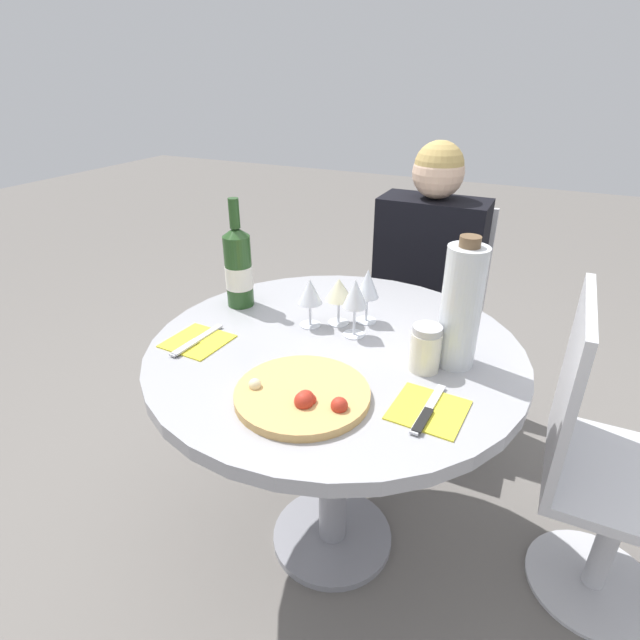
{
  "coord_description": "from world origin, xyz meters",
  "views": [
    {
      "loc": [
        0.46,
        -1.04,
        1.39
      ],
      "look_at": [
        -0.01,
        -0.06,
        0.83
      ],
      "focal_mm": 28.0,
      "sensor_mm": 36.0,
      "label": 1
    }
  ],
  "objects_px": {
    "chair_behind_diner": "(427,318)",
    "pizza_large": "(303,395)",
    "chair_empty_side": "(601,470)",
    "dining_table": "(335,382)",
    "seated_diner": "(419,313)",
    "tall_carafe": "(461,307)",
    "wine_bottle": "(238,267)"
  },
  "relations": [
    {
      "from": "chair_behind_diner",
      "to": "pizza_large",
      "type": "distance_m",
      "value": 1.16
    },
    {
      "from": "chair_empty_side",
      "to": "pizza_large",
      "type": "relative_size",
      "value": 2.97
    },
    {
      "from": "dining_table",
      "to": "seated_diner",
      "type": "height_order",
      "value": "seated_diner"
    },
    {
      "from": "chair_behind_diner",
      "to": "dining_table",
      "type": "bearing_deg",
      "value": 87.02
    },
    {
      "from": "tall_carafe",
      "to": "wine_bottle",
      "type": "bearing_deg",
      "value": 174.99
    },
    {
      "from": "seated_diner",
      "to": "chair_behind_diner",
      "type": "bearing_deg",
      "value": -90.0
    },
    {
      "from": "chair_empty_side",
      "to": "tall_carafe",
      "type": "bearing_deg",
      "value": -70.78
    },
    {
      "from": "chair_behind_diner",
      "to": "wine_bottle",
      "type": "xyz_separation_m",
      "value": [
        -0.41,
        -0.76,
        0.43
      ]
    },
    {
      "from": "chair_behind_diner",
      "to": "seated_diner",
      "type": "bearing_deg",
      "value": 90.0
    },
    {
      "from": "dining_table",
      "to": "wine_bottle",
      "type": "relative_size",
      "value": 3.0
    },
    {
      "from": "seated_diner",
      "to": "pizza_large",
      "type": "distance_m",
      "value": 1.0
    },
    {
      "from": "tall_carafe",
      "to": "chair_behind_diner",
      "type": "bearing_deg",
      "value": 107.17
    },
    {
      "from": "chair_empty_side",
      "to": "pizza_large",
      "type": "distance_m",
      "value": 0.86
    },
    {
      "from": "wine_bottle",
      "to": "tall_carafe",
      "type": "distance_m",
      "value": 0.67
    },
    {
      "from": "dining_table",
      "to": "pizza_large",
      "type": "distance_m",
      "value": 0.28
    },
    {
      "from": "chair_empty_side",
      "to": "tall_carafe",
      "type": "distance_m",
      "value": 0.63
    },
    {
      "from": "pizza_large",
      "to": "tall_carafe",
      "type": "relative_size",
      "value": 0.93
    },
    {
      "from": "chair_empty_side",
      "to": "wine_bottle",
      "type": "height_order",
      "value": "wine_bottle"
    },
    {
      "from": "wine_bottle",
      "to": "tall_carafe",
      "type": "relative_size",
      "value": 1.01
    },
    {
      "from": "wine_bottle",
      "to": "tall_carafe",
      "type": "xyz_separation_m",
      "value": [
        0.66,
        -0.06,
        0.03
      ]
    },
    {
      "from": "chair_empty_side",
      "to": "tall_carafe",
      "type": "xyz_separation_m",
      "value": [
        -0.4,
        -0.14,
        0.46
      ]
    },
    {
      "from": "pizza_large",
      "to": "wine_bottle",
      "type": "xyz_separation_m",
      "value": [
        -0.4,
        0.36,
        0.11
      ]
    },
    {
      "from": "pizza_large",
      "to": "tall_carafe",
      "type": "height_order",
      "value": "tall_carafe"
    },
    {
      "from": "seated_diner",
      "to": "tall_carafe",
      "type": "xyz_separation_m",
      "value": [
        0.25,
        -0.68,
        0.37
      ]
    },
    {
      "from": "seated_diner",
      "to": "pizza_large",
      "type": "xyz_separation_m",
      "value": [
        -0.01,
        -0.97,
        0.23
      ]
    },
    {
      "from": "dining_table",
      "to": "chair_behind_diner",
      "type": "relative_size",
      "value": 1.1
    },
    {
      "from": "dining_table",
      "to": "pizza_large",
      "type": "relative_size",
      "value": 3.27
    },
    {
      "from": "chair_empty_side",
      "to": "wine_bottle",
      "type": "bearing_deg",
      "value": -85.61
    },
    {
      "from": "chair_behind_diner",
      "to": "seated_diner",
      "type": "distance_m",
      "value": 0.17
    },
    {
      "from": "seated_diner",
      "to": "wine_bottle",
      "type": "height_order",
      "value": "seated_diner"
    },
    {
      "from": "seated_diner",
      "to": "chair_empty_side",
      "type": "xyz_separation_m",
      "value": [
        0.65,
        -0.54,
        -0.09
      ]
    },
    {
      "from": "chair_behind_diner",
      "to": "seated_diner",
      "type": "height_order",
      "value": "seated_diner"
    }
  ]
}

